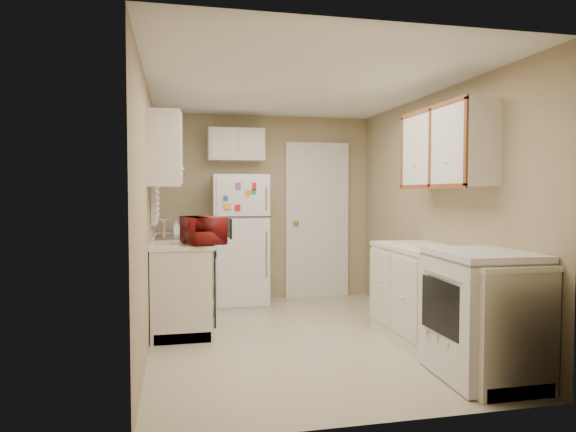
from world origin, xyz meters
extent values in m
plane|color=beige|center=(0.00, 0.00, 0.00)|extent=(3.80, 3.80, 0.00)
plane|color=white|center=(0.00, 0.00, 2.40)|extent=(3.80, 3.80, 0.00)
plane|color=tan|center=(-1.40, 0.00, 1.20)|extent=(3.80, 3.80, 0.00)
plane|color=tan|center=(1.40, 0.00, 1.20)|extent=(3.80, 3.80, 0.00)
plane|color=tan|center=(0.00, 1.90, 1.20)|extent=(2.80, 2.80, 0.00)
plane|color=tan|center=(0.00, -1.90, 1.20)|extent=(2.80, 2.80, 0.00)
cube|color=silver|center=(-1.10, 0.90, 0.45)|extent=(0.60, 1.80, 0.90)
cube|color=black|center=(-0.81, 0.30, 0.49)|extent=(0.03, 0.58, 0.72)
cube|color=gray|center=(-1.10, 1.05, 0.86)|extent=(0.54, 0.74, 0.16)
imported|color=maroon|center=(-0.89, 0.23, 1.05)|extent=(0.53, 0.39, 0.32)
imported|color=white|center=(-1.15, 1.34, 1.00)|extent=(0.10, 0.10, 0.18)
cube|color=silver|center=(-1.36, 1.05, 1.60)|extent=(0.10, 0.98, 1.08)
cube|color=silver|center=(-1.25, 0.22, 1.80)|extent=(0.30, 0.45, 0.70)
cube|color=silver|center=(-0.37, 1.58, 0.81)|extent=(0.70, 0.68, 1.61)
cube|color=silver|center=(-0.40, 1.75, 2.00)|extent=(0.70, 0.30, 0.40)
cube|color=silver|center=(0.70, 1.86, 1.02)|extent=(0.86, 0.06, 2.08)
cube|color=silver|center=(1.10, -0.80, 0.45)|extent=(0.60, 2.00, 0.90)
cube|color=silver|center=(1.08, -1.35, 0.49)|extent=(0.68, 0.83, 0.97)
cube|color=silver|center=(1.25, -0.50, 1.80)|extent=(0.30, 1.20, 0.70)
camera|label=1|loc=(-1.16, -4.75, 1.40)|focal=32.00mm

